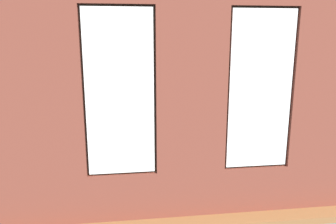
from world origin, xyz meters
TOP-DOWN VIEW (x-y plane):
  - ground_plane at (0.00, 0.00)m, footprint 6.25×5.40m
  - brick_wall_with_windows at (-0.00, 2.32)m, footprint 5.65×0.30m
  - white_wall_right at (2.78, 0.20)m, footprint 0.10×4.40m
  - couch_by_window at (0.66, 1.67)m, footprint 2.07×0.87m
  - couch_left at (-2.13, 0.55)m, footprint 0.88×1.71m
  - coffee_table at (0.22, -0.18)m, footprint 1.27×0.82m
  - cup_ceramic at (0.37, -0.28)m, footprint 0.08×0.08m
  - candle_jar at (0.60, -0.06)m, footprint 0.08×0.08m
  - remote_gray at (0.12, -0.06)m, footprint 0.14×0.17m
  - remote_silver at (-0.14, -0.32)m, footprint 0.17×0.14m
  - remote_black at (0.22, -0.18)m, footprint 0.06×0.17m
  - media_console at (2.48, 0.53)m, footprint 1.29×0.42m
  - tv_flatscreen at (2.48, 0.53)m, footprint 1.15×0.20m
  - papasan_chair at (0.09, -1.62)m, footprint 1.12×1.12m
  - potted_plant_corner_near_left at (-2.28, -1.71)m, footprint 0.79×0.90m
  - potted_plant_mid_room_small at (-0.88, -1.13)m, footprint 0.39×0.39m
  - potted_plant_corner_far_left at (-2.28, 1.77)m, footprint 0.52×0.52m
  - potted_plant_foreground_right at (2.18, -1.65)m, footprint 0.44×0.44m
  - potted_plant_near_tv at (1.93, 1.63)m, footprint 0.69×0.76m
  - potted_plant_by_left_couch at (-1.73, -0.76)m, footprint 0.31×0.31m

SIDE VIEW (x-z plane):
  - ground_plane at x=0.00m, z-range -0.10..0.00m
  - media_console at x=2.48m, z-range 0.00..0.56m
  - potted_plant_by_left_couch at x=-1.73m, z-range 0.07..0.53m
  - couch_by_window at x=0.66m, z-range -0.07..0.73m
  - couch_left at x=-2.13m, z-range -0.07..0.73m
  - coffee_table at x=0.22m, z-range 0.17..0.62m
  - papasan_chair at x=0.09m, z-range 0.10..0.80m
  - remote_gray at x=0.12m, z-range 0.45..0.47m
  - remote_silver at x=-0.14m, z-range 0.45..0.47m
  - remote_black at x=0.22m, z-range 0.45..0.47m
  - potted_plant_corner_far_left at x=-2.28m, z-range 0.11..0.83m
  - potted_plant_mid_room_small at x=-0.88m, z-range 0.12..0.83m
  - cup_ceramic at x=0.37m, z-range 0.45..0.54m
  - candle_jar at x=0.60m, z-range 0.45..0.58m
  - potted_plant_foreground_right at x=2.18m, z-range 0.13..0.93m
  - potted_plant_near_tv at x=1.93m, z-range -0.02..1.11m
  - potted_plant_corner_near_left at x=-2.28m, z-range -0.11..1.21m
  - tv_flatscreen at x=2.48m, z-range 0.56..1.34m
  - brick_wall_with_windows at x=0.00m, z-range -0.04..3.17m
  - white_wall_right at x=2.78m, z-range 0.00..3.22m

